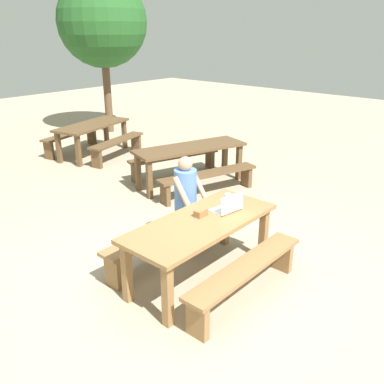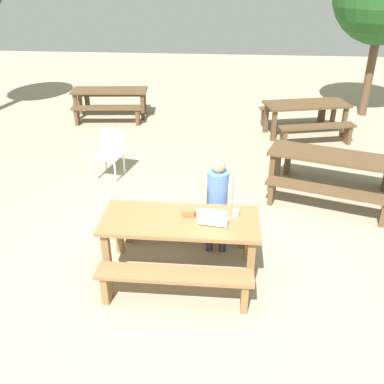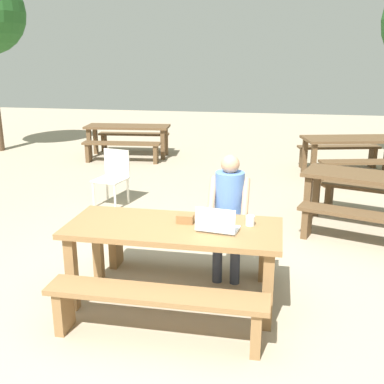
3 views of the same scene
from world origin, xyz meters
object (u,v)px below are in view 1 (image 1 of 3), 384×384
at_px(coffee_mug, 228,197).
at_px(picnic_table_distant, 190,152).
at_px(laptop, 228,207).
at_px(person_seated, 188,198).
at_px(tree_left, 102,22).
at_px(small_pouch, 201,213).
at_px(picnic_table_mid, 92,129).
at_px(picnic_table_front, 201,229).

relative_size(coffee_mug, picnic_table_distant, 0.04).
bearing_deg(laptop, person_seated, -84.25).
relative_size(picnic_table_distant, tree_left, 0.54).
xyz_separation_m(small_pouch, picnic_table_mid, (2.20, 5.15, -0.17)).
bearing_deg(small_pouch, picnic_table_distant, 43.96).
height_order(picnic_table_front, laptop, laptop).
distance_m(coffee_mug, picnic_table_distant, 2.67).
distance_m(picnic_table_front, laptop, 0.45).
height_order(coffee_mug, picnic_table_distant, coffee_mug).
height_order(laptop, person_seated, person_seated).
height_order(laptop, coffee_mug, laptop).
distance_m(person_seated, tree_left, 7.55).
bearing_deg(laptop, tree_left, -109.36).
bearing_deg(coffee_mug, small_pouch, -175.34).
distance_m(person_seated, picnic_table_distant, 2.49).
relative_size(picnic_table_front, small_pouch, 12.59).
bearing_deg(tree_left, laptop, -117.66).
distance_m(laptop, small_pouch, 0.35).
bearing_deg(small_pouch, person_seated, 56.37).
bearing_deg(picnic_table_mid, picnic_table_front, -127.59).
bearing_deg(picnic_table_front, small_pouch, 42.85).
bearing_deg(coffee_mug, picnic_table_front, -168.92).
bearing_deg(picnic_table_mid, laptop, -123.51).
bearing_deg(picnic_table_front, coffee_mug, 11.08).
distance_m(coffee_mug, tree_left, 7.82).
bearing_deg(laptop, picnic_table_front, -1.14).
bearing_deg(picnic_table_distant, person_seated, -121.40).
xyz_separation_m(coffee_mug, tree_left, (3.36, 6.73, 2.12)).
xyz_separation_m(person_seated, picnic_table_mid, (1.85, 4.63, -0.12)).
relative_size(laptop, picnic_table_distant, 0.17).
relative_size(laptop, small_pouch, 2.49).
bearing_deg(tree_left, picnic_table_mid, -136.99).
height_order(picnic_table_front, picnic_table_distant, picnic_table_front).
bearing_deg(picnic_table_mid, coffee_mug, -121.47).
xyz_separation_m(person_seated, tree_left, (3.60, 6.26, 2.18)).
bearing_deg(coffee_mug, person_seated, 117.32).
height_order(small_pouch, picnic_table_mid, small_pouch).
bearing_deg(coffee_mug, picnic_table_distant, 52.03).
bearing_deg(person_seated, laptop, -92.55).
relative_size(small_pouch, picnic_table_mid, 0.08).
bearing_deg(laptop, small_pouch, -17.58).
bearing_deg(picnic_table_mid, small_pouch, -127.08).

